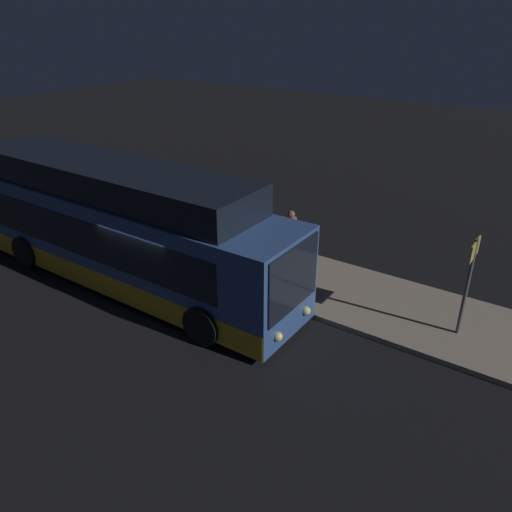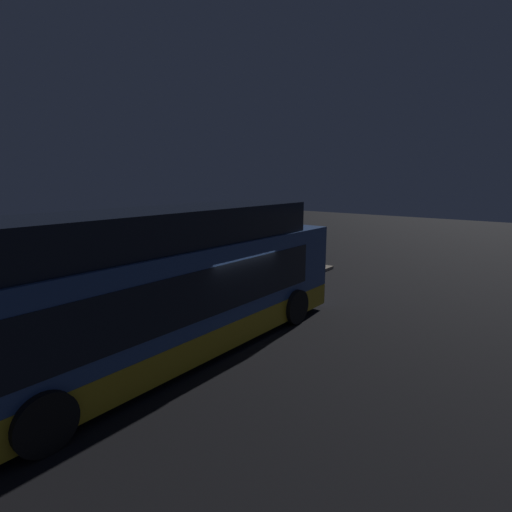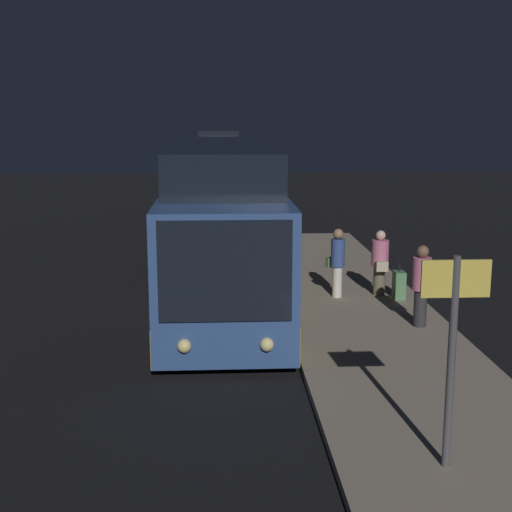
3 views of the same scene
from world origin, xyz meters
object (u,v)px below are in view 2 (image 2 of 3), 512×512
Objects in this scene: passenger_with_bags at (133,290)px; suitcase at (115,298)px; passenger_waiting at (111,287)px; passenger_boarding at (169,269)px; sign_post at (286,234)px; bus_lead at (163,293)px.

passenger_with_bags is 1.59m from suitcase.
passenger_with_bags is 1.86× the size of suitcase.
passenger_waiting is 0.95× the size of passenger_with_bags.
passenger_waiting is at bearing -159.50° from passenger_boarding.
passenger_waiting is 1.77× the size of suitcase.
passenger_boarding is at bearing 167.16° from sign_post.
bus_lead reaches higher than suitcase.
passenger_with_bags is (-2.51, -1.33, -0.02)m from passenger_boarding.
passenger_boarding is 2.36m from suitcase.
suitcase is at bearing -33.63° from passenger_with_bags.
passenger_with_bags is (0.13, -1.07, 0.07)m from passenger_waiting.
bus_lead reaches higher than passenger_waiting.
passenger_waiting is at bearing -17.83° from passenger_with_bags.
sign_post is at bearing -10.29° from suitcase.
sign_post is (5.95, -1.36, 0.81)m from passenger_boarding.
sign_post is at bearing 15.97° from bus_lead.
sign_post is at bearing 85.46° from passenger_waiting.
passenger_boarding is 1.08× the size of passenger_waiting.
bus_lead is 3.98m from passenger_waiting.
bus_lead is 9.87m from sign_post.
sign_post is at bearing -114.78° from passenger_with_bags.
suitcase is (-2.28, 0.14, -0.60)m from passenger_boarding.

